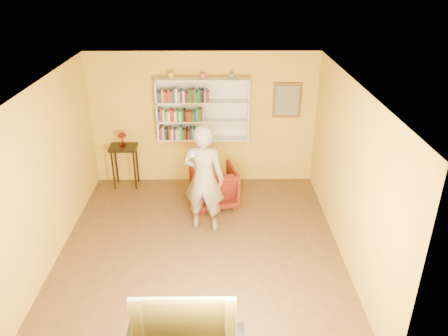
{
  "coord_description": "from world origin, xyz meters",
  "views": [
    {
      "loc": [
        0.32,
        -5.81,
        4.25
      ],
      "look_at": [
        0.39,
        0.75,
        1.1
      ],
      "focal_mm": 35.0,
      "sensor_mm": 36.0,
      "label": 1
    }
  ],
  "objects_px": {
    "person": "(204,179)",
    "console_table": "(124,153)",
    "ruby_lustre": "(122,136)",
    "television": "(184,314)",
    "bookshelf": "(203,109)",
    "armchair": "(214,186)"
  },
  "relations": [
    {
      "from": "person",
      "to": "television",
      "type": "bearing_deg",
      "value": 99.57
    },
    {
      "from": "bookshelf",
      "to": "television",
      "type": "relative_size",
      "value": 1.61
    },
    {
      "from": "ruby_lustre",
      "to": "person",
      "type": "distance_m",
      "value": 2.31
    },
    {
      "from": "television",
      "to": "ruby_lustre",
      "type": "bearing_deg",
      "value": 109.21
    },
    {
      "from": "person",
      "to": "console_table",
      "type": "bearing_deg",
      "value": -31.73
    },
    {
      "from": "console_table",
      "to": "ruby_lustre",
      "type": "height_order",
      "value": "ruby_lustre"
    },
    {
      "from": "armchair",
      "to": "ruby_lustre",
      "type": "bearing_deg",
      "value": -37.58
    },
    {
      "from": "console_table",
      "to": "ruby_lustre",
      "type": "xyz_separation_m",
      "value": [
        -0.0,
        0.0,
        0.36
      ]
    },
    {
      "from": "armchair",
      "to": "television",
      "type": "distance_m",
      "value": 3.75
    },
    {
      "from": "ruby_lustre",
      "to": "person",
      "type": "xyz_separation_m",
      "value": [
        1.66,
        -1.59,
        -0.13
      ]
    },
    {
      "from": "ruby_lustre",
      "to": "television",
      "type": "xyz_separation_m",
      "value": [
        1.53,
        -4.5,
        -0.29
      ]
    },
    {
      "from": "ruby_lustre",
      "to": "person",
      "type": "bearing_deg",
      "value": -43.83
    },
    {
      "from": "ruby_lustre",
      "to": "armchair",
      "type": "distance_m",
      "value": 2.1
    },
    {
      "from": "armchair",
      "to": "person",
      "type": "distance_m",
      "value": 1.01
    },
    {
      "from": "ruby_lustre",
      "to": "television",
      "type": "bearing_deg",
      "value": -71.2
    },
    {
      "from": "bookshelf",
      "to": "armchair",
      "type": "height_order",
      "value": "bookshelf"
    },
    {
      "from": "person",
      "to": "bookshelf",
      "type": "bearing_deg",
      "value": -76.11
    },
    {
      "from": "person",
      "to": "television",
      "type": "xyz_separation_m",
      "value": [
        -0.13,
        -2.91,
        -0.16
      ]
    },
    {
      "from": "ruby_lustre",
      "to": "armchair",
      "type": "height_order",
      "value": "ruby_lustre"
    },
    {
      "from": "ruby_lustre",
      "to": "television",
      "type": "relative_size",
      "value": 0.26
    },
    {
      "from": "bookshelf",
      "to": "person",
      "type": "height_order",
      "value": "bookshelf"
    },
    {
      "from": "console_table",
      "to": "ruby_lustre",
      "type": "bearing_deg",
      "value": 116.57
    }
  ]
}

